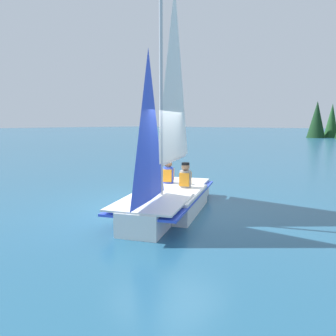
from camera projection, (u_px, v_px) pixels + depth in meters
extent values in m
plane|color=#235675|center=(168.00, 211.00, 8.31)|extent=(260.00, 260.00, 0.00)
cube|color=white|center=(168.00, 201.00, 8.27)|extent=(2.40, 2.84, 0.50)
cube|color=white|center=(144.00, 220.00, 6.65)|extent=(1.20, 1.27, 0.50)
cube|color=white|center=(184.00, 188.00, 9.89)|extent=(1.63, 1.46, 0.50)
cube|color=blue|center=(168.00, 195.00, 8.25)|extent=(3.16, 4.57, 0.05)
cube|color=silver|center=(152.00, 202.00, 7.09)|extent=(2.11, 2.38, 0.04)
cylinder|color=#B7B7BC|center=(161.00, 82.00, 7.36)|extent=(0.08, 0.08, 5.26)
cylinder|color=#B7B7BC|center=(174.00, 160.00, 8.69)|extent=(0.96, 2.11, 0.07)
pyramid|color=white|center=(175.00, 74.00, 8.39)|extent=(0.89, 2.00, 4.37)
pyramid|color=blue|center=(149.00, 126.00, 6.71)|extent=(0.63, 1.38, 3.11)
cube|color=black|center=(188.00, 187.00, 10.44)|extent=(0.06, 0.09, 0.35)
cube|color=black|center=(185.00, 197.00, 8.82)|extent=(0.33, 0.35, 0.45)
cylinder|color=gray|center=(185.00, 180.00, 8.75)|extent=(0.39, 0.39, 0.50)
cube|color=orange|center=(185.00, 179.00, 8.75)|extent=(0.37, 0.41, 0.35)
sphere|color=#A87A56|center=(185.00, 167.00, 8.70)|extent=(0.22, 0.22, 0.22)
cylinder|color=black|center=(185.00, 164.00, 8.69)|extent=(0.27, 0.27, 0.06)
cube|color=black|center=(168.00, 192.00, 9.46)|extent=(0.33, 0.35, 0.45)
cylinder|color=blue|center=(168.00, 176.00, 9.39)|extent=(0.39, 0.39, 0.50)
cube|color=orange|center=(168.00, 175.00, 9.39)|extent=(0.37, 0.41, 0.35)
sphere|color=brown|center=(168.00, 164.00, 9.35)|extent=(0.22, 0.22, 0.22)
cylinder|color=black|center=(168.00, 161.00, 9.34)|extent=(0.27, 0.27, 0.06)
cone|color=#143319|center=(317.00, 120.00, 47.57)|extent=(2.57, 2.57, 5.30)
cone|color=#1E4C23|center=(332.00, 121.00, 48.21)|extent=(2.06, 2.06, 4.98)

